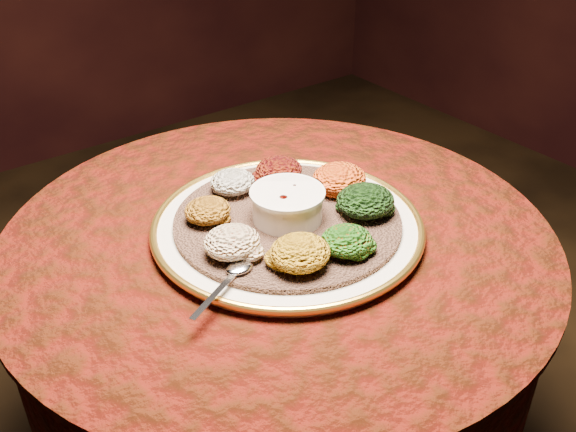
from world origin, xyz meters
TOP-DOWN VIEW (x-y plane):
  - table at (0.00, 0.00)m, footprint 0.96×0.96m
  - platter at (0.01, -0.01)m, footprint 0.56×0.56m
  - injera at (0.01, -0.01)m, footprint 0.44×0.44m
  - stew_bowl at (0.01, -0.01)m, footprint 0.13×0.13m
  - spoon at (-0.15, -0.09)m, footprint 0.14×0.08m
  - portion_ayib at (-0.01, 0.12)m, footprint 0.08×0.08m
  - portion_kitfo at (0.08, 0.10)m, footprint 0.09×0.08m
  - portion_tikil at (0.14, 0.01)m, footprint 0.10×0.10m
  - portion_gomen at (0.13, -0.08)m, footprint 0.10×0.10m
  - portion_mixveg at (0.03, -0.15)m, footprint 0.08×0.08m
  - portion_kik at (-0.05, -0.13)m, footprint 0.10×0.09m
  - portion_timatim at (-0.12, -0.04)m, footprint 0.09×0.09m
  - portion_shiro at (-0.10, 0.06)m, footprint 0.08×0.08m

SIDE VIEW (x-z plane):
  - table at x=0.00m, z-range 0.19..0.92m
  - platter at x=0.01m, z-range 0.73..0.76m
  - injera at x=0.01m, z-range 0.75..0.76m
  - spoon at x=-0.15m, z-range 0.76..0.77m
  - portion_shiro at x=-0.10m, z-range 0.76..0.80m
  - portion_ayib at x=-0.01m, z-range 0.76..0.80m
  - portion_mixveg at x=0.03m, z-range 0.76..0.80m
  - portion_kitfo at x=0.08m, z-range 0.76..0.80m
  - portion_timatim at x=-0.12m, z-range 0.76..0.81m
  - portion_kik at x=-0.05m, z-range 0.76..0.81m
  - portion_tikil at x=0.14m, z-range 0.76..0.81m
  - portion_gomen at x=0.13m, z-range 0.76..0.81m
  - stew_bowl at x=0.01m, z-range 0.77..0.82m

